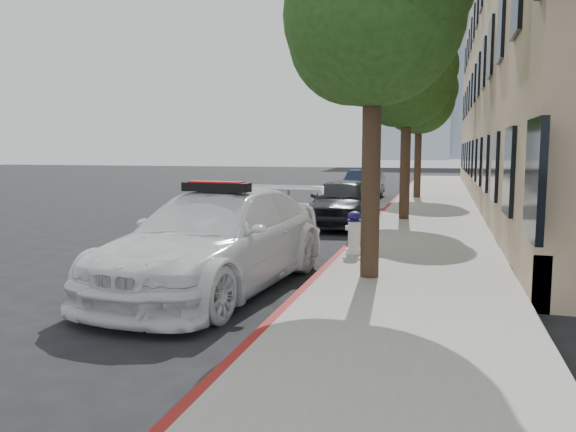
# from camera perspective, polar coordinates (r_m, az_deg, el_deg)

# --- Properties ---
(ground) EXTENTS (120.00, 120.00, 0.00)m
(ground) POSITION_cam_1_polar(r_m,az_deg,el_deg) (11.86, -4.55, -3.92)
(ground) COLOR black
(ground) RESTS_ON ground
(sidewalk) EXTENTS (3.20, 50.00, 0.15)m
(sidewalk) POSITION_cam_1_polar(r_m,az_deg,el_deg) (21.05, 14.33, 0.76)
(sidewalk) COLOR gray
(sidewalk) RESTS_ON ground
(curb_strip) EXTENTS (0.12, 50.00, 0.15)m
(curb_strip) POSITION_cam_1_polar(r_m,az_deg,el_deg) (21.14, 10.15, 0.89)
(curb_strip) COLOR maroon
(curb_strip) RESTS_ON ground
(tower_left) EXTENTS (18.00, 14.00, 60.00)m
(tower_left) POSITION_cam_1_polar(r_m,az_deg,el_deg) (134.11, 12.44, 18.54)
(tower_left) COLOR #9EA8B7
(tower_left) RESTS_ON ground
(tower_right) EXTENTS (14.00, 14.00, 44.00)m
(tower_right) POSITION_cam_1_polar(r_m,az_deg,el_deg) (147.37, 17.90, 14.13)
(tower_right) COLOR #9EA8B7
(tower_right) RESTS_ON ground
(tree_near) EXTENTS (2.92, 2.82, 5.62)m
(tree_near) POSITION_cam_1_polar(r_m,az_deg,el_deg) (9.24, 8.88, 19.71)
(tree_near) COLOR black
(tree_near) RESTS_ON sidewalk
(tree_mid) EXTENTS (2.77, 2.64, 5.43)m
(tree_mid) POSITION_cam_1_polar(r_m,az_deg,el_deg) (17.08, 12.11, 13.21)
(tree_mid) COLOR black
(tree_mid) RESTS_ON sidewalk
(tree_far) EXTENTS (3.10, 3.00, 5.81)m
(tree_far) POSITION_cam_1_polar(r_m,az_deg,el_deg) (25.05, 13.27, 11.58)
(tree_far) COLOR black
(tree_far) RESTS_ON sidewalk
(police_car) EXTENTS (2.72, 5.54, 1.70)m
(police_car) POSITION_cam_1_polar(r_m,az_deg,el_deg) (8.94, -7.22, -2.39)
(police_car) COLOR white
(police_car) RESTS_ON ground
(parked_car_mid) EXTENTS (1.68, 4.10, 1.39)m
(parked_car_mid) POSITION_cam_1_polar(r_m,az_deg,el_deg) (16.27, 5.50, 1.44)
(parked_car_mid) COLOR black
(parked_car_mid) RESTS_ON ground
(parked_car_far) EXTENTS (1.64, 3.96, 1.28)m
(parked_car_far) POSITION_cam_1_polar(r_m,az_deg,el_deg) (25.60, 7.62, 3.20)
(parked_car_far) COLOR #162239
(parked_car_far) RESTS_ON ground
(fire_hydrant) EXTENTS (0.35, 0.32, 0.84)m
(fire_hydrant) POSITION_cam_1_polar(r_m,az_deg,el_deg) (11.12, 6.74, -1.72)
(fire_hydrant) COLOR white
(fire_hydrant) RESTS_ON sidewalk
(traffic_cone) EXTENTS (0.50, 0.50, 0.77)m
(traffic_cone) POSITION_cam_1_polar(r_m,az_deg,el_deg) (11.61, 7.12, -1.51)
(traffic_cone) COLOR black
(traffic_cone) RESTS_ON sidewalk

